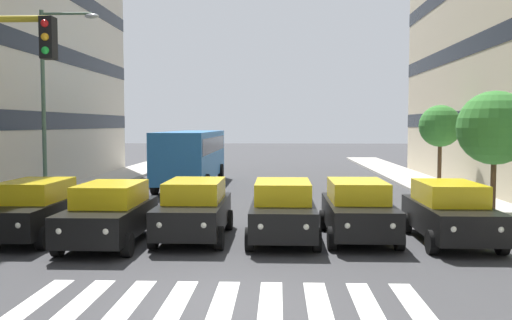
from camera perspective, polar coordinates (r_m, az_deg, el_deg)
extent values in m
plane|color=#38383A|center=(11.03, -3.34, -14.23)|extent=(180.00, 180.00, 0.00)
cube|color=silver|center=(11.27, 15.78, -13.94)|extent=(0.45, 2.80, 0.01)
cube|color=silver|center=(11.10, 11.12, -14.15)|extent=(0.45, 2.80, 0.01)
cube|color=silver|center=(11.00, 6.33, -14.27)|extent=(0.45, 2.80, 0.01)
cube|color=silver|center=(10.98, 1.49, -14.29)|extent=(0.45, 2.80, 0.01)
cube|color=silver|center=(11.03, -3.34, -14.21)|extent=(0.45, 2.80, 0.01)
cube|color=silver|center=(11.15, -8.09, -14.04)|extent=(0.45, 2.80, 0.01)
cube|color=silver|center=(11.34, -12.69, -13.78)|extent=(0.45, 2.80, 0.01)
cube|color=silver|center=(11.60, -17.11, -13.46)|extent=(0.45, 2.80, 0.01)
cube|color=silver|center=(11.92, -21.30, -13.08)|extent=(0.45, 2.80, 0.01)
cube|color=black|center=(17.03, 19.07, -5.57)|extent=(1.80, 4.40, 0.80)
cube|color=yellow|center=(17.12, 18.93, -3.15)|extent=(1.58, 2.46, 0.60)
cylinder|color=black|center=(16.04, 23.66, -7.69)|extent=(0.22, 0.64, 0.64)
cylinder|color=black|center=(15.48, 17.38, -7.95)|extent=(0.22, 0.64, 0.64)
cylinder|color=black|center=(18.73, 20.42, -6.01)|extent=(0.22, 0.64, 0.64)
cylinder|color=black|center=(18.25, 15.00, -6.16)|extent=(0.22, 0.64, 0.64)
sphere|color=white|center=(15.19, 23.52, -6.46)|extent=(0.18, 0.18, 0.18)
sphere|color=white|center=(14.82, 19.34, -6.61)|extent=(0.18, 0.18, 0.18)
cube|color=black|center=(16.85, 10.30, -5.52)|extent=(1.80, 4.40, 0.80)
cube|color=yellow|center=(16.95, 10.23, -3.08)|extent=(1.58, 2.46, 0.60)
cylinder|color=black|center=(15.67, 14.31, -7.75)|extent=(0.22, 0.64, 0.64)
cylinder|color=black|center=(15.40, 7.69, -7.87)|extent=(0.22, 0.64, 0.64)
cylinder|color=black|center=(18.47, 12.44, -6.00)|extent=(0.22, 0.64, 0.64)
cylinder|color=black|center=(18.24, 6.83, -6.06)|extent=(0.22, 0.64, 0.64)
sphere|color=white|center=(14.84, 13.67, -6.49)|extent=(0.18, 0.18, 0.18)
sphere|color=white|center=(14.66, 9.23, -6.56)|extent=(0.18, 0.18, 0.18)
cube|color=black|center=(16.48, 2.72, -5.67)|extent=(1.80, 4.40, 0.80)
cube|color=yellow|center=(16.58, 2.73, -3.17)|extent=(1.58, 2.46, 0.60)
cylinder|color=black|center=(15.15, 6.20, -8.05)|extent=(0.22, 0.64, 0.64)
cylinder|color=black|center=(15.14, -0.68, -8.04)|extent=(0.22, 0.64, 0.64)
cylinder|color=black|center=(18.00, 5.57, -6.18)|extent=(0.22, 0.64, 0.64)
cylinder|color=black|center=(17.99, -0.19, -6.17)|extent=(0.22, 0.64, 0.64)
sphere|color=white|center=(14.36, 5.10, -6.74)|extent=(0.18, 0.18, 0.18)
sphere|color=white|center=(14.35, 0.47, -6.74)|extent=(0.18, 0.18, 0.18)
cube|color=black|center=(16.78, -6.28, -5.52)|extent=(1.80, 4.40, 0.80)
cube|color=yellow|center=(16.88, -6.20, -3.07)|extent=(1.58, 2.46, 0.60)
cylinder|color=black|center=(15.32, -3.73, -7.91)|extent=(0.22, 0.64, 0.64)
cylinder|color=black|center=(15.61, -10.38, -7.74)|extent=(0.22, 0.64, 0.64)
cylinder|color=black|center=(18.16, -2.76, -6.08)|extent=(0.22, 0.64, 0.64)
cylinder|color=black|center=(18.41, -8.38, -5.99)|extent=(0.22, 0.64, 0.64)
sphere|color=white|center=(14.59, -5.31, -6.58)|extent=(0.18, 0.18, 0.18)
sphere|color=white|center=(14.78, -9.76, -6.48)|extent=(0.18, 0.18, 0.18)
cube|color=black|center=(16.38, -14.64, -5.84)|extent=(1.80, 4.40, 0.80)
cube|color=yellow|center=(16.47, -14.47, -3.33)|extent=(1.58, 2.46, 0.60)
cylinder|color=black|center=(14.83, -12.90, -8.38)|extent=(0.22, 0.64, 0.64)
cylinder|color=black|center=(15.40, -19.44, -8.05)|extent=(0.22, 0.64, 0.64)
cylinder|color=black|center=(17.60, -10.40, -6.45)|extent=(0.22, 0.64, 0.64)
cylinder|color=black|center=(18.08, -16.01, -6.27)|extent=(0.22, 0.64, 0.64)
sphere|color=white|center=(14.17, -14.95, -6.99)|extent=(0.18, 0.18, 0.18)
sphere|color=white|center=(14.55, -19.31, -6.79)|extent=(0.18, 0.18, 0.18)
cube|color=black|center=(17.92, -21.64, -5.17)|extent=(1.80, 4.40, 0.80)
cube|color=yellow|center=(18.01, -21.44, -2.88)|extent=(1.58, 2.46, 0.60)
cylinder|color=black|center=(16.32, -20.78, -7.42)|extent=(0.22, 0.64, 0.64)
cylinder|color=black|center=(18.98, -17.33, -5.82)|extent=(0.22, 0.64, 0.64)
cylinder|color=black|center=(19.66, -22.30, -5.61)|extent=(0.22, 0.64, 0.64)
sphere|color=white|center=(15.74, -22.92, -6.10)|extent=(0.18, 0.18, 0.18)
cube|color=#286BAD|center=(30.92, -6.51, 0.57)|extent=(2.50, 10.50, 2.50)
cube|color=black|center=(30.90, -6.52, 1.59)|extent=(2.52, 9.87, 0.80)
cylinder|color=black|center=(27.22, -5.07, -2.47)|extent=(0.28, 1.00, 1.00)
cylinder|color=black|center=(27.65, -10.22, -2.42)|extent=(0.28, 1.00, 1.00)
cylinder|color=black|center=(33.96, -3.59, -1.25)|extent=(0.28, 1.00, 1.00)
cylinder|color=black|center=(34.31, -7.75, -1.23)|extent=(0.28, 1.00, 1.00)
cube|color=black|center=(11.13, -20.30, 11.51)|extent=(0.24, 0.28, 0.76)
sphere|color=red|center=(11.03, -20.64, 12.84)|extent=(0.14, 0.14, 0.14)
sphere|color=orange|center=(10.99, -20.61, 11.60)|extent=(0.14, 0.14, 0.14)
sphere|color=green|center=(10.96, -20.58, 10.36)|extent=(0.14, 0.14, 0.14)
cylinder|color=#4C6B56|center=(23.96, -20.72, 4.90)|extent=(0.16, 0.16, 7.72)
cylinder|color=#4C6B56|center=(23.98, -18.65, 13.87)|extent=(2.01, 0.10, 0.10)
ellipsoid|color=#B7BCC1|center=(23.63, -16.31, 13.82)|extent=(0.56, 0.28, 0.20)
cylinder|color=#513823|center=(22.44, 22.91, -1.99)|extent=(0.20, 0.20, 2.29)
sphere|color=#387F33|center=(22.34, 23.03, 3.02)|extent=(2.71, 2.71, 2.71)
cylinder|color=#513823|center=(29.44, 18.10, -0.38)|extent=(0.20, 0.20, 2.53)
sphere|color=#387F33|center=(29.38, 18.17, 3.30)|extent=(2.08, 2.08, 2.08)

